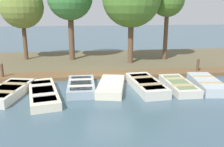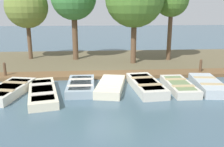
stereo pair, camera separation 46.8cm
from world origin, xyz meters
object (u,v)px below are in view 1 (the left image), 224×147
(rowboat_3, at_px, (111,86))
(rowboat_2, at_px, (81,86))
(mooring_post_far, at_px, (198,66))
(park_tree_right, at_px, (168,1))
(rowboat_0, at_px, (8,92))
(mooring_post_near, at_px, (2,72))
(rowboat_6, at_px, (207,84))
(rowboat_4, at_px, (146,85))
(park_tree_far_left, at_px, (22,7))
(rowboat_1, at_px, (43,93))
(rowboat_5, at_px, (179,85))

(rowboat_3, bearing_deg, rowboat_2, -85.40)
(mooring_post_far, bearing_deg, park_tree_right, -168.05)
(rowboat_0, xyz_separation_m, rowboat_3, (-0.29, 4.55, -0.01))
(mooring_post_near, distance_m, mooring_post_far, 10.82)
(rowboat_6, height_order, park_tree_right, park_tree_right)
(rowboat_3, bearing_deg, rowboat_0, -74.68)
(mooring_post_near, relative_size, mooring_post_far, 1.00)
(rowboat_6, distance_m, park_tree_right, 7.33)
(rowboat_0, bearing_deg, park_tree_right, 137.19)
(rowboat_2, distance_m, rowboat_4, 3.05)
(rowboat_2, xyz_separation_m, mooring_post_far, (-2.14, 6.67, 0.27))
(rowboat_4, relative_size, mooring_post_near, 3.58)
(park_tree_far_left, bearing_deg, rowboat_4, 44.41)
(rowboat_1, xyz_separation_m, park_tree_right, (-6.56, 7.53, 3.99))
(rowboat_0, bearing_deg, rowboat_2, 110.88)
(rowboat_5, relative_size, rowboat_6, 0.95)
(rowboat_2, relative_size, rowboat_4, 0.83)
(rowboat_3, xyz_separation_m, rowboat_5, (0.17, 3.21, -0.01))
(rowboat_5, height_order, rowboat_6, rowboat_6)
(rowboat_5, distance_m, mooring_post_far, 3.24)
(mooring_post_far, relative_size, park_tree_right, 0.17)
(rowboat_1, xyz_separation_m, rowboat_2, (-0.76, 1.63, 0.01))
(rowboat_5, bearing_deg, rowboat_3, -92.93)
(rowboat_6, bearing_deg, mooring_post_near, -97.24)
(rowboat_0, relative_size, mooring_post_near, 3.45)
(rowboat_3, bearing_deg, mooring_post_far, 125.30)
(rowboat_1, height_order, rowboat_3, rowboat_3)
(park_tree_far_left, xyz_separation_m, park_tree_right, (1.08, 9.80, 0.42))
(rowboat_2, xyz_separation_m, rowboat_4, (0.22, 3.04, 0.03))
(mooring_post_far, bearing_deg, mooring_post_near, -90.00)
(rowboat_2, height_order, park_tree_right, park_tree_right)
(rowboat_4, bearing_deg, rowboat_3, -96.99)
(rowboat_1, relative_size, rowboat_3, 1.25)
(rowboat_0, xyz_separation_m, rowboat_4, (-0.24, 6.20, 0.01))
(rowboat_3, distance_m, park_tree_far_left, 9.51)
(rowboat_0, bearing_deg, rowboat_5, 103.43)
(rowboat_0, xyz_separation_m, rowboat_1, (0.30, 1.53, -0.03))
(rowboat_6, bearing_deg, mooring_post_far, 171.14)
(rowboat_0, height_order, rowboat_2, rowboat_0)
(mooring_post_near, bearing_deg, rowboat_4, 71.86)
(rowboat_1, distance_m, rowboat_4, 4.70)
(rowboat_1, xyz_separation_m, mooring_post_far, (-2.90, 8.30, 0.28))
(mooring_post_near, bearing_deg, mooring_post_far, 90.00)
(park_tree_right, bearing_deg, rowboat_0, -55.35)
(rowboat_5, distance_m, mooring_post_near, 9.09)
(rowboat_6, bearing_deg, rowboat_1, -80.39)
(park_tree_far_left, bearing_deg, park_tree_right, 83.71)
(rowboat_2, xyz_separation_m, park_tree_far_left, (-6.87, -3.90, 3.56))
(rowboat_6, relative_size, park_tree_far_left, 0.57)
(mooring_post_near, bearing_deg, rowboat_6, 76.01)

